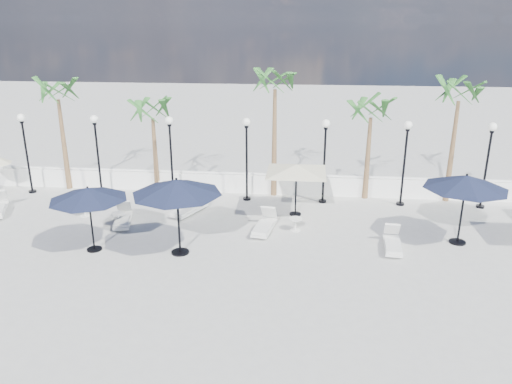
# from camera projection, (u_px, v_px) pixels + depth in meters

# --- Properties ---
(ground) EXTENTS (100.00, 100.00, 0.00)m
(ground) POSITION_uv_depth(u_px,v_px,m) (225.00, 264.00, 17.15)
(ground) COLOR #9A9995
(ground) RESTS_ON ground
(balustrade) EXTENTS (26.00, 0.30, 1.01)m
(balustrade) POSITION_uv_depth(u_px,v_px,m) (249.00, 183.00, 24.05)
(balustrade) COLOR white
(balustrade) RESTS_ON ground
(lamppost_0) EXTENTS (0.36, 0.36, 3.84)m
(lamppost_0) POSITION_uv_depth(u_px,v_px,m) (25.00, 142.00, 23.42)
(lamppost_0) COLOR black
(lamppost_0) RESTS_ON ground
(lamppost_1) EXTENTS (0.36, 0.36, 3.84)m
(lamppost_1) POSITION_uv_depth(u_px,v_px,m) (97.00, 144.00, 23.09)
(lamppost_1) COLOR black
(lamppost_1) RESTS_ON ground
(lamppost_2) EXTENTS (0.36, 0.36, 3.84)m
(lamppost_2) POSITION_uv_depth(u_px,v_px,m) (171.00, 146.00, 22.77)
(lamppost_2) COLOR black
(lamppost_2) RESTS_ON ground
(lamppost_3) EXTENTS (0.36, 0.36, 3.84)m
(lamppost_3) POSITION_uv_depth(u_px,v_px,m) (247.00, 148.00, 22.44)
(lamppost_3) COLOR black
(lamppost_3) RESTS_ON ground
(lamppost_4) EXTENTS (0.36, 0.36, 3.84)m
(lamppost_4) POSITION_uv_depth(u_px,v_px,m) (325.00, 150.00, 22.12)
(lamppost_4) COLOR black
(lamppost_4) RESTS_ON ground
(lamppost_5) EXTENTS (0.36, 0.36, 3.84)m
(lamppost_5) POSITION_uv_depth(u_px,v_px,m) (405.00, 152.00, 21.79)
(lamppost_5) COLOR black
(lamppost_5) RESTS_ON ground
(lamppost_6) EXTENTS (0.36, 0.36, 3.84)m
(lamppost_6) POSITION_uv_depth(u_px,v_px,m) (488.00, 154.00, 21.47)
(lamppost_6) COLOR black
(lamppost_6) RESTS_ON ground
(palm_0) EXTENTS (2.60, 2.60, 5.50)m
(palm_0) POSITION_uv_depth(u_px,v_px,m) (58.00, 97.00, 23.36)
(palm_0) COLOR brown
(palm_0) RESTS_ON ground
(palm_1) EXTENTS (2.60, 2.60, 4.70)m
(palm_1) POSITION_uv_depth(u_px,v_px,m) (153.00, 115.00, 23.20)
(palm_1) COLOR brown
(palm_1) RESTS_ON ground
(palm_2) EXTENTS (2.60, 2.60, 6.10)m
(palm_2) POSITION_uv_depth(u_px,v_px,m) (275.00, 87.00, 22.22)
(palm_2) COLOR brown
(palm_2) RESTS_ON ground
(palm_3) EXTENTS (2.60, 2.60, 4.90)m
(palm_3) POSITION_uv_depth(u_px,v_px,m) (371.00, 114.00, 22.21)
(palm_3) COLOR brown
(palm_3) RESTS_ON ground
(palm_4) EXTENTS (2.60, 2.60, 5.70)m
(palm_4) POSITION_uv_depth(u_px,v_px,m) (459.00, 98.00, 21.61)
(palm_4) COLOR brown
(palm_4) RESTS_ON ground
(lounger_0) EXTENTS (1.07, 1.99, 0.71)m
(lounger_0) POSITION_uv_depth(u_px,v_px,m) (123.00, 218.00, 20.43)
(lounger_0) COLOR silver
(lounger_0) RESTS_ON ground
(lounger_2) EXTENTS (0.99, 1.81, 0.65)m
(lounger_2) POSITION_uv_depth(u_px,v_px,m) (165.00, 195.00, 23.28)
(lounger_2) COLOR silver
(lounger_2) RESTS_ON ground
(lounger_3) EXTENTS (0.97, 1.97, 0.71)m
(lounger_3) POSITION_uv_depth(u_px,v_px,m) (194.00, 200.00, 22.58)
(lounger_3) COLOR silver
(lounger_3) RESTS_ON ground
(lounger_4) EXTENTS (1.38, 2.05, 0.74)m
(lounger_4) POSITION_uv_depth(u_px,v_px,m) (190.00, 208.00, 21.53)
(lounger_4) COLOR silver
(lounger_4) RESTS_ON ground
(lounger_5) EXTENTS (0.93, 2.02, 0.73)m
(lounger_5) POSITION_uv_depth(u_px,v_px,m) (265.00, 225.00, 19.74)
(lounger_5) COLOR silver
(lounger_5) RESTS_ON ground
(lounger_6) EXTENTS (0.75, 1.87, 0.69)m
(lounger_6) POSITION_uv_depth(u_px,v_px,m) (393.00, 243.00, 18.19)
(lounger_6) COLOR silver
(lounger_6) RESTS_ON ground
(side_table_0) EXTENTS (0.53, 0.53, 0.52)m
(side_table_0) POSITION_uv_depth(u_px,v_px,m) (85.00, 209.00, 21.24)
(side_table_0) COLOR silver
(side_table_0) RESTS_ON ground
(side_table_1) EXTENTS (0.56, 0.56, 0.55)m
(side_table_1) POSITION_uv_depth(u_px,v_px,m) (118.00, 218.00, 20.21)
(side_table_1) COLOR silver
(side_table_1) RESTS_ON ground
(side_table_2) EXTENTS (0.54, 0.54, 0.52)m
(side_table_2) POSITION_uv_depth(u_px,v_px,m) (295.00, 223.00, 19.76)
(side_table_2) COLOR silver
(side_table_2) RESTS_ON ground
(parasol_navy_left) EXTENTS (2.78, 2.78, 2.45)m
(parasol_navy_left) POSITION_uv_depth(u_px,v_px,m) (88.00, 194.00, 17.49)
(parasol_navy_left) COLOR black
(parasol_navy_left) RESTS_ON ground
(parasol_navy_mid) EXTENTS (3.17, 3.17, 2.84)m
(parasol_navy_mid) POSITION_uv_depth(u_px,v_px,m) (177.00, 187.00, 17.14)
(parasol_navy_mid) COLOR black
(parasol_navy_mid) RESTS_ON ground
(parasol_navy_right) EXTENTS (3.04, 3.04, 2.73)m
(parasol_navy_right) POSITION_uv_depth(u_px,v_px,m) (466.00, 182.00, 17.99)
(parasol_navy_right) COLOR black
(parasol_navy_right) RESTS_ON ground
(parasol_cream_sq_a) EXTENTS (4.92, 4.92, 2.42)m
(parasol_cream_sq_a) POSITION_uv_depth(u_px,v_px,m) (297.00, 165.00, 20.75)
(parasol_cream_sq_a) COLOR black
(parasol_cream_sq_a) RESTS_ON ground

